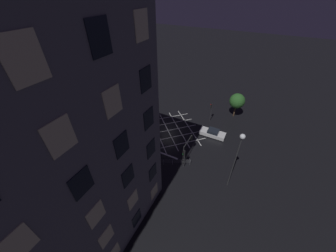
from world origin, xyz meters
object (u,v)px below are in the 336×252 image
(traffic_light_se_cross, at_px, (114,129))
(traffic_light_median_south, at_px, (146,108))
(street_lamp_west, at_px, (109,123))
(waiting_car, at_px, (213,133))
(traffic_light_ne_cross, at_px, (184,155))
(street_lamp_east, at_px, (239,149))
(street_tree_near, at_px, (237,101))
(traffic_light_ne_main, at_px, (188,144))
(traffic_light_nw_cross, at_px, (211,109))
(traffic_light_se_main, at_px, (117,124))

(traffic_light_se_cross, relative_size, traffic_light_median_south, 0.80)
(street_lamp_west, bearing_deg, waiting_car, 133.62)
(traffic_light_ne_cross, distance_m, street_lamp_east, 8.00)
(street_lamp_west, relative_size, street_tree_near, 1.69)
(street_lamp_east, xyz_separation_m, street_tree_near, (-17.36, -2.79, -3.32))
(street_lamp_east, relative_size, waiting_car, 1.98)
(traffic_light_se_cross, xyz_separation_m, street_lamp_east, (0.28, 19.32, 4.26))
(traffic_light_median_south, xyz_separation_m, waiting_car, (-1.89, 12.53, -2.67))
(street_lamp_west, height_order, street_tree_near, street_lamp_west)
(street_lamp_east, bearing_deg, traffic_light_ne_cross, -92.19)
(traffic_light_median_south, height_order, traffic_light_ne_main, traffic_light_median_south)
(street_tree_near, bearing_deg, traffic_light_se_cross, -44.07)
(traffic_light_median_south, distance_m, traffic_light_ne_main, 11.66)
(traffic_light_ne_main, height_order, waiting_car, traffic_light_ne_main)
(traffic_light_nw_cross, distance_m, traffic_light_ne_cross, 13.23)
(traffic_light_median_south, xyz_separation_m, traffic_light_se_main, (6.14, -1.90, -0.22))
(traffic_light_se_cross, height_order, street_lamp_west, street_lamp_west)
(traffic_light_ne_cross, distance_m, waiting_car, 9.24)
(waiting_car, bearing_deg, traffic_light_se_main, 29.10)
(traffic_light_ne_cross, height_order, street_lamp_east, street_lamp_east)
(traffic_light_se_main, height_order, street_tree_near, street_tree_near)
(traffic_light_se_cross, relative_size, street_lamp_west, 0.42)
(street_lamp_west, bearing_deg, traffic_light_ne_main, 114.91)
(traffic_light_median_south, xyz_separation_m, street_lamp_east, (7.25, 17.40, 3.53))
(traffic_light_median_south, relative_size, traffic_light_ne_main, 1.20)
(street_tree_near, bearing_deg, street_lamp_east, 9.12)
(traffic_light_se_cross, height_order, traffic_light_ne_main, traffic_light_ne_main)
(street_lamp_east, distance_m, street_tree_near, 17.89)
(street_lamp_west, xyz_separation_m, waiting_car, (-11.58, 12.16, -5.74))
(traffic_light_median_south, xyz_separation_m, street_lamp_west, (9.69, 0.38, 3.07))
(traffic_light_ne_cross, xyz_separation_m, street_tree_near, (-17.10, 3.86, 1.13))
(traffic_light_se_main, xyz_separation_m, street_lamp_east, (1.11, 19.30, 3.75))
(traffic_light_se_cross, relative_size, street_tree_near, 0.72)
(street_tree_near, relative_size, waiting_car, 1.10)
(traffic_light_ne_cross, relative_size, street_lamp_east, 0.37)
(street_lamp_west, distance_m, waiting_car, 17.75)
(traffic_light_nw_cross, distance_m, traffic_light_median_south, 12.35)
(street_lamp_east, bearing_deg, street_tree_near, -170.88)
(traffic_light_median_south, distance_m, traffic_light_ne_cross, 12.86)
(traffic_light_se_main, bearing_deg, traffic_light_median_south, -17.23)
(traffic_light_se_cross, bearing_deg, traffic_light_median_south, 74.60)
(traffic_light_median_south, distance_m, traffic_light_se_main, 6.43)
(traffic_light_ne_main, distance_m, street_lamp_west, 11.76)
(traffic_light_nw_cross, bearing_deg, traffic_light_se_cross, 46.37)
(traffic_light_se_cross, bearing_deg, traffic_light_se_main, 88.87)
(traffic_light_se_cross, bearing_deg, street_lamp_east, -0.83)
(traffic_light_ne_main, bearing_deg, traffic_light_se_cross, 99.11)
(traffic_light_ne_cross, bearing_deg, traffic_light_median_south, -33.06)
(traffic_light_median_south, bearing_deg, traffic_light_se_cross, -105.40)
(traffic_light_nw_cross, distance_m, traffic_light_se_main, 17.63)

